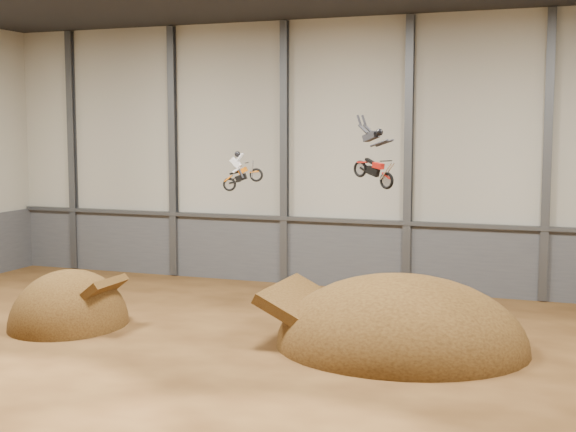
% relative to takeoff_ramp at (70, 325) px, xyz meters
% --- Properties ---
extents(floor, '(40.00, 40.00, 0.00)m').
position_rel_takeoff_ramp_xyz_m(floor, '(8.65, -2.86, 0.00)').
color(floor, '#462A12').
rests_on(floor, ground).
extents(back_wall, '(40.00, 0.10, 14.00)m').
position_rel_takeoff_ramp_xyz_m(back_wall, '(8.65, 12.14, 7.00)').
color(back_wall, '#B2AE9E').
rests_on(back_wall, ground).
extents(lower_band_back, '(39.80, 0.18, 3.50)m').
position_rel_takeoff_ramp_xyz_m(lower_band_back, '(8.65, 12.04, 1.75)').
color(lower_band_back, '#4D4F54').
rests_on(lower_band_back, ground).
extents(steel_rail, '(39.80, 0.35, 0.20)m').
position_rel_takeoff_ramp_xyz_m(steel_rail, '(8.65, 11.89, 3.55)').
color(steel_rail, '#47494F').
rests_on(steel_rail, lower_band_back).
extents(steel_column_0, '(0.40, 0.36, 13.90)m').
position_rel_takeoff_ramp_xyz_m(steel_column_0, '(-8.01, 11.94, 7.00)').
color(steel_column_0, '#47494F').
rests_on(steel_column_0, ground).
extents(steel_column_1, '(0.40, 0.36, 13.90)m').
position_rel_takeoff_ramp_xyz_m(steel_column_1, '(-1.35, 11.94, 7.00)').
color(steel_column_1, '#47494F').
rests_on(steel_column_1, ground).
extents(steel_column_2, '(0.40, 0.36, 13.90)m').
position_rel_takeoff_ramp_xyz_m(steel_column_2, '(5.32, 11.94, 7.00)').
color(steel_column_2, '#47494F').
rests_on(steel_column_2, ground).
extents(steel_column_3, '(0.40, 0.36, 13.90)m').
position_rel_takeoff_ramp_xyz_m(steel_column_3, '(11.99, 11.94, 7.00)').
color(steel_column_3, '#47494F').
rests_on(steel_column_3, ground).
extents(steel_column_4, '(0.40, 0.36, 13.90)m').
position_rel_takeoff_ramp_xyz_m(steel_column_4, '(18.65, 11.94, 7.00)').
color(steel_column_4, '#47494F').
rests_on(steel_column_4, ground).
extents(takeoff_ramp, '(4.77, 5.51, 4.77)m').
position_rel_takeoff_ramp_xyz_m(takeoff_ramp, '(0.00, 0.00, 0.00)').
color(takeoff_ramp, '#38230E').
rests_on(takeoff_ramp, ground).
extents(landing_ramp, '(9.66, 8.54, 5.57)m').
position_rel_takeoff_ramp_xyz_m(landing_ramp, '(13.94, 1.47, 0.00)').
color(landing_ramp, '#38230E').
rests_on(landing_ramp, ground).
extents(fmx_rider_a, '(2.34, 1.06, 2.15)m').
position_rel_takeoff_ramp_xyz_m(fmx_rider_a, '(6.71, 3.34, 6.70)').
color(fmx_rider_a, '#C85E0A').
extents(fmx_rider_b, '(3.03, 2.05, 2.79)m').
position_rel_takeoff_ramp_xyz_m(fmx_rider_b, '(13.16, -0.26, 7.48)').
color(fmx_rider_b, '#A8160F').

